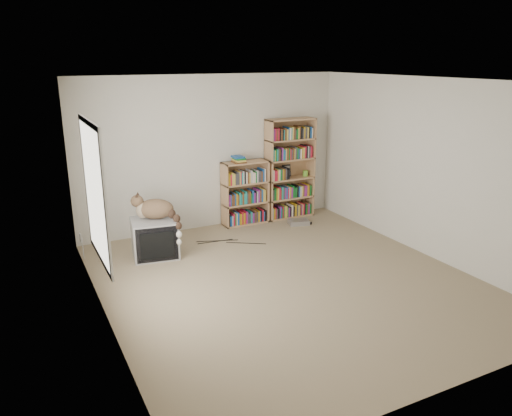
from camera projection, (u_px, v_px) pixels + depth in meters
name	position (u px, v px, depth m)	size (l,w,h in m)	color
floor	(288.00, 281.00, 6.39)	(4.50, 5.00, 0.01)	gray
wall_back	(212.00, 153.00, 8.16)	(4.50, 0.02, 2.50)	silver
wall_front	(452.00, 259.00, 3.89)	(4.50, 0.02, 2.50)	silver
wall_left	(99.00, 212.00, 5.06)	(0.02, 5.00, 2.50)	silver
wall_right	(428.00, 169.00, 7.00)	(0.02, 5.00, 2.50)	silver
ceiling	(292.00, 80.00, 5.66)	(4.50, 5.00, 0.02)	white
window	(95.00, 193.00, 5.19)	(0.02, 1.22, 1.52)	white
crt_tv	(155.00, 238.00, 7.14)	(0.70, 0.65, 0.54)	#A3A4A6
cat	(159.00, 212.00, 7.05)	(0.69, 0.78, 0.62)	#332415
bookcase_tall	(289.00, 171.00, 8.76)	(0.87, 0.30, 1.75)	tan
bookcase_short	(245.00, 195.00, 8.48)	(0.79, 0.30, 1.08)	tan
book_stack	(239.00, 159.00, 8.20)	(0.20, 0.26, 0.11)	#B91830
green_mug	(305.00, 173.00, 8.90)	(0.09, 0.09, 0.10)	#6FBC35
framed_print	(286.00, 171.00, 8.83)	(0.16, 0.01, 0.21)	black
dvd_player	(299.00, 222.00, 8.55)	(0.34, 0.24, 0.08)	#A8A8AD
wall_outlet	(81.00, 238.00, 7.00)	(0.01, 0.08, 0.13)	silver
floor_cables	(227.00, 242.00, 7.71)	(1.20, 0.70, 0.01)	black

